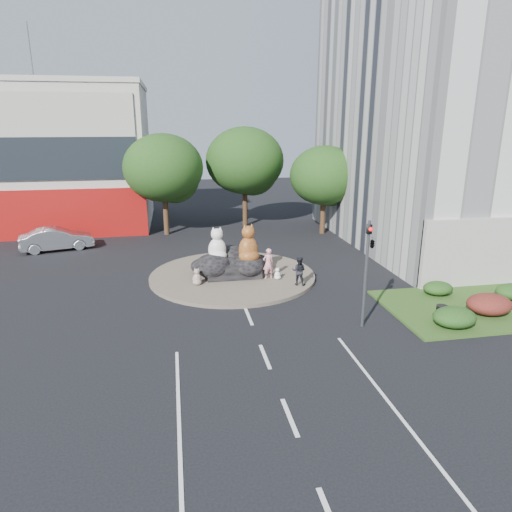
{
  "coord_description": "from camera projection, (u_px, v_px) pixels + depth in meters",
  "views": [
    {
      "loc": [
        -3.32,
        -16.16,
        9.1
      ],
      "look_at": [
        1.01,
        7.55,
        2.0
      ],
      "focal_mm": 32.0,
      "sensor_mm": 36.0,
      "label": 1
    }
  ],
  "objects": [
    {
      "name": "ground",
      "position": [
        265.0,
        357.0,
        18.39
      ],
      "size": [
        120.0,
        120.0,
        0.0
      ],
      "primitive_type": "plane",
      "color": "black",
      "rests_on": "ground"
    },
    {
      "name": "roundabout_island",
      "position": [
        233.0,
        276.0,
        27.8
      ],
      "size": [
        10.0,
        10.0,
        0.2
      ],
      "primitive_type": "cylinder",
      "color": "brown",
      "rests_on": "ground"
    },
    {
      "name": "rock_plinth",
      "position": [
        232.0,
        267.0,
        27.65
      ],
      "size": [
        3.2,
        2.6,
        0.9
      ],
      "primitive_type": null,
      "color": "black",
      "rests_on": "roundabout_island"
    },
    {
      "name": "shophouse_block",
      "position": [
        1.0,
        157.0,
        39.89
      ],
      "size": [
        25.2,
        12.3,
        17.4
      ],
      "color": "beige",
      "rests_on": "ground"
    },
    {
      "name": "grass_verge",
      "position": [
        483.0,
        306.0,
        23.27
      ],
      "size": [
        10.0,
        6.0,
        0.12
      ],
      "primitive_type": "cube",
      "color": "#2A4C19",
      "rests_on": "ground"
    },
    {
      "name": "tree_left",
      "position": [
        164.0,
        171.0,
        37.05
      ],
      "size": [
        6.46,
        6.46,
        8.27
      ],
      "color": "#382314",
      "rests_on": "ground"
    },
    {
      "name": "tree_mid",
      "position": [
        245.0,
        164.0,
        40.06
      ],
      "size": [
        6.84,
        6.84,
        8.76
      ],
      "color": "#382314",
      "rests_on": "ground"
    },
    {
      "name": "tree_right",
      "position": [
        325.0,
        178.0,
        37.58
      ],
      "size": [
        5.7,
        5.7,
        7.3
      ],
      "color": "#382314",
      "rests_on": "ground"
    },
    {
      "name": "hedge_near_green",
      "position": [
        454.0,
        317.0,
        20.72
      ],
      "size": [
        2.0,
        1.6,
        0.9
      ],
      "primitive_type": "ellipsoid",
      "color": "#1D3D13",
      "rests_on": "grass_verge"
    },
    {
      "name": "hedge_red",
      "position": [
        489.0,
        304.0,
        22.09
      ],
      "size": [
        2.2,
        1.76,
        0.99
      ],
      "primitive_type": "ellipsoid",
      "color": "#4C1614",
      "rests_on": "grass_verge"
    },
    {
      "name": "hedge_back_green",
      "position": [
        438.0,
        288.0,
        24.59
      ],
      "size": [
        1.6,
        1.28,
        0.72
      ],
      "primitive_type": "ellipsoid",
      "color": "#1D3D13",
      "rests_on": "grass_verge"
    },
    {
      "name": "traffic_light",
      "position": [
        369.0,
        251.0,
        20.13
      ],
      "size": [
        0.44,
        1.24,
        5.0
      ],
      "color": "#595B60",
      "rests_on": "ground"
    },
    {
      "name": "street_lamp",
      "position": [
        451.0,
        202.0,
        26.86
      ],
      "size": [
        2.34,
        0.22,
        8.06
      ],
      "color": "#595B60",
      "rests_on": "ground"
    },
    {
      "name": "cat_white",
      "position": [
        217.0,
        244.0,
        27.09
      ],
      "size": [
        1.25,
        1.09,
        2.08
      ],
      "primitive_type": null,
      "rotation": [
        0.0,
        0.0,
        -0.01
      ],
      "color": "white",
      "rests_on": "rock_plinth"
    },
    {
      "name": "cat_tabby",
      "position": [
        248.0,
        243.0,
        26.86
      ],
      "size": [
        1.7,
        1.59,
        2.3
      ],
      "primitive_type": null,
      "rotation": [
        0.0,
        0.0,
        0.34
      ],
      "color": "#AE5C24",
      "rests_on": "rock_plinth"
    },
    {
      "name": "kitten_calico",
      "position": [
        197.0,
        276.0,
        25.86
      ],
      "size": [
        0.66,
        0.59,
        0.98
      ],
      "primitive_type": null,
      "rotation": [
        0.0,
        0.0,
        -0.16
      ],
      "color": "silver",
      "rests_on": "roundabout_island"
    },
    {
      "name": "kitten_white",
      "position": [
        277.0,
        273.0,
        26.78
      ],
      "size": [
        0.51,
        0.47,
        0.72
      ],
      "primitive_type": null,
      "rotation": [
        0.0,
        0.0,
        0.26
      ],
      "color": "white",
      "rests_on": "roundabout_island"
    },
    {
      "name": "pedestrian_pink",
      "position": [
        268.0,
        264.0,
        26.74
      ],
      "size": [
        0.75,
        0.57,
        1.84
      ],
      "primitive_type": "imported",
      "rotation": [
        0.0,
        0.0,
        3.35
      ],
      "color": "pink",
      "rests_on": "roundabout_island"
    },
    {
      "name": "pedestrian_dark",
      "position": [
        299.0,
        271.0,
        25.72
      ],
      "size": [
        0.99,
        0.9,
        1.65
      ],
      "primitive_type": "imported",
      "rotation": [
        0.0,
        0.0,
        2.71
      ],
      "color": "black",
      "rests_on": "roundabout_island"
    },
    {
      "name": "parked_car",
      "position": [
        57.0,
        239.0,
        33.5
      ],
      "size": [
        5.36,
        2.99,
        1.67
      ],
      "primitive_type": "imported",
      "rotation": [
        0.0,
        0.0,
        1.82
      ],
      "color": "#B6B9BE",
      "rests_on": "ground"
    },
    {
      "name": "litter_bin",
      "position": [
        442.0,
        313.0,
        21.46
      ],
      "size": [
        0.56,
        0.56,
        0.7
      ],
      "primitive_type": "cylinder",
      "rotation": [
        0.0,
        0.0,
        0.05
      ],
      "color": "black",
      "rests_on": "grass_verge"
    }
  ]
}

